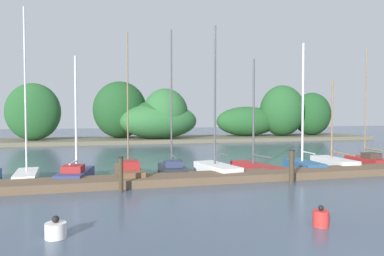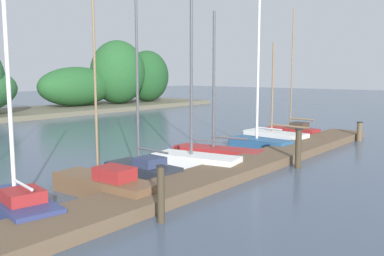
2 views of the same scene
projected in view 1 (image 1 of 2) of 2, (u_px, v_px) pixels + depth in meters
dock_pier at (211, 177)px, 16.18m from camera, size 25.61×1.80×0.35m
far_shore at (183, 118)px, 41.44m from camera, size 56.51×8.09×6.97m
sailboat_1 at (27, 173)px, 16.34m from camera, size 1.21×3.14×8.06m
sailboat_2 at (76, 172)px, 16.47m from camera, size 1.68×3.49×5.84m
sailboat_3 at (129, 171)px, 16.74m from camera, size 1.19×3.85×7.01m
sailboat_4 at (172, 167)px, 17.97m from camera, size 1.28×3.00×7.42m
sailboat_5 at (216, 166)px, 17.98m from camera, size 1.68×3.56×7.63m
sailboat_6 at (254, 164)px, 19.40m from camera, size 1.76×4.11×6.15m
sailboat_7 at (303, 162)px, 19.55m from camera, size 1.32×3.18×7.04m
sailboat_8 at (332, 162)px, 20.47m from camera, size 1.32×3.72×5.14m
sailboat_9 at (366, 160)px, 21.15m from camera, size 1.16×3.00×7.11m
mooring_piling_1 at (121, 174)px, 13.84m from camera, size 0.21×0.21×1.41m
mooring_piling_2 at (292, 166)px, 15.72m from camera, size 0.26×0.26×1.50m
channel_buoy_0 at (321, 218)px, 9.60m from camera, size 0.43×0.43×0.59m
channel_buoy_1 at (56, 230)px, 8.69m from camera, size 0.52×0.52×0.56m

